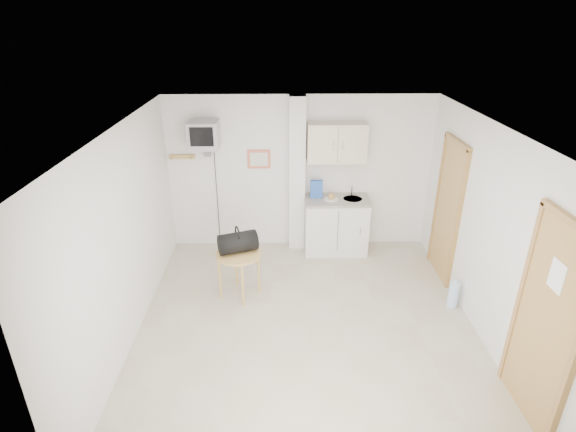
{
  "coord_description": "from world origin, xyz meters",
  "views": [
    {
      "loc": [
        -0.32,
        -4.59,
        3.61
      ],
      "look_at": [
        -0.22,
        0.6,
        1.25
      ],
      "focal_mm": 28.0,
      "sensor_mm": 36.0,
      "label": 1
    }
  ],
  "objects_px": {
    "round_table": "(239,259)",
    "water_bottle": "(453,295)",
    "crt_television": "(204,135)",
    "duffel_bag": "(238,242)"
  },
  "relations": [
    {
      "from": "round_table",
      "to": "water_bottle",
      "type": "xyz_separation_m",
      "value": [
        2.87,
        -0.33,
        -0.39
      ]
    },
    {
      "from": "crt_television",
      "to": "water_bottle",
      "type": "xyz_separation_m",
      "value": [
        3.43,
        -1.64,
        -1.76
      ]
    },
    {
      "from": "round_table",
      "to": "duffel_bag",
      "type": "distance_m",
      "value": 0.23
    },
    {
      "from": "crt_television",
      "to": "water_bottle",
      "type": "height_order",
      "value": "crt_television"
    },
    {
      "from": "crt_television",
      "to": "duffel_bag",
      "type": "xyz_separation_m",
      "value": [
        0.56,
        -1.28,
        -1.13
      ]
    },
    {
      "from": "crt_television",
      "to": "water_bottle",
      "type": "distance_m",
      "value": 4.19
    },
    {
      "from": "round_table",
      "to": "water_bottle",
      "type": "height_order",
      "value": "round_table"
    },
    {
      "from": "duffel_bag",
      "to": "water_bottle",
      "type": "distance_m",
      "value": 2.96
    },
    {
      "from": "duffel_bag",
      "to": "water_bottle",
      "type": "height_order",
      "value": "duffel_bag"
    },
    {
      "from": "water_bottle",
      "to": "duffel_bag",
      "type": "bearing_deg",
      "value": 172.75
    }
  ]
}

